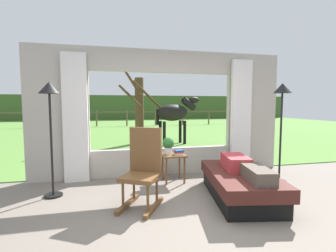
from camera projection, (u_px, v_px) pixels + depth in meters
name	position (u px, v px, depth m)	size (l,w,h in m)	color
ground_plane	(201.00, 224.00, 2.99)	(12.00, 12.00, 0.00)	#70665B
back_wall_with_window	(163.00, 115.00, 5.07)	(5.20, 0.12, 2.55)	#ADA599
curtain_panel_left	(75.00, 118.00, 4.56)	(0.44, 0.10, 2.40)	silver
curtain_panel_right	(241.00, 116.00, 5.32)	(0.44, 0.10, 2.40)	silver
outdoor_pasture_lawn	(128.00, 127.00, 15.76)	(36.00, 21.68, 0.02)	#568438
distant_hill_ridge	(122.00, 107.00, 25.21)	(36.00, 2.00, 2.40)	#3E592B
recliner_sofa	(240.00, 184.00, 3.81)	(1.19, 1.83, 0.42)	black
reclining_person	(242.00, 166.00, 3.74)	(0.44, 1.43, 0.22)	#B23338
rocking_chair	(143.00, 168.00, 3.52)	(0.73, 0.82, 1.12)	brown
side_table	(173.00, 159.00, 4.64)	(0.44, 0.44, 0.52)	brown
potted_plant	(168.00, 144.00, 4.65)	(0.22, 0.22, 0.32)	silver
book_stack	(179.00, 152.00, 4.59)	(0.18, 0.17, 0.09)	beige
floor_lamp_left	(50.00, 104.00, 3.79)	(0.32, 0.32, 1.80)	black
floor_lamp_right	(282.00, 103.00, 4.51)	(0.32, 0.32, 1.84)	black
horse	(175.00, 113.00, 8.95)	(1.82, 0.86, 1.73)	black
pasture_tree	(139.00, 108.00, 9.04)	(1.58, 0.96, 3.00)	#4C3823
pasture_fence_line	(127.00, 115.00, 16.89)	(16.10, 0.10, 1.10)	brown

